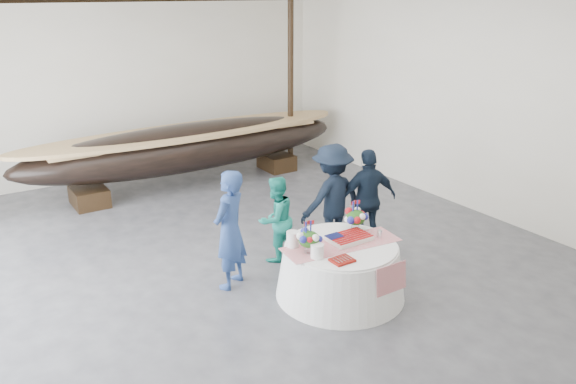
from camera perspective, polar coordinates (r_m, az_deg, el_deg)
floor at (r=9.13m, az=-3.31°, el=-7.74°), size 10.00×12.00×0.01m
wall_back at (r=13.78m, az=-16.26°, el=10.87°), size 10.00×0.02×4.50m
wall_right at (r=11.57m, az=18.73°, el=9.02°), size 0.02×12.00×4.50m
pavilion_structure at (r=8.76m, az=-6.45°, el=18.30°), size 9.80×11.76×4.50m
longboat_display at (r=12.77m, az=-9.96°, el=4.54°), size 7.62×1.52×1.43m
banquet_table at (r=8.24m, az=5.36°, el=-7.87°), size 1.88×1.88×0.81m
tabletop_items at (r=8.05m, az=4.62°, el=-4.17°), size 1.79×0.99×0.40m
guest_woman_blue at (r=8.28m, az=-5.94°, el=-3.84°), size 0.79×0.73×1.82m
guest_woman_teal at (r=9.12m, az=-1.24°, el=-2.76°), size 0.80×0.68×1.43m
guest_man_left at (r=9.46m, az=4.49°, el=-0.59°), size 1.22×0.73×1.86m
guest_man_right at (r=9.62m, az=8.12°, el=-0.72°), size 1.10×0.68×1.75m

